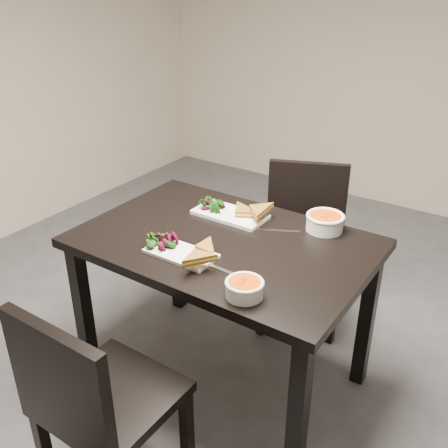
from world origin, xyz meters
name	(u,v)px	position (x,y,z in m)	size (l,w,h in m)	color
ground	(288,420)	(0.00, 0.00, 0.00)	(5.00, 5.00, 0.00)	#47474C
table	(224,259)	(-0.38, 0.07, 0.65)	(1.20, 0.80, 0.75)	black
chair_near	(93,400)	(-0.39, -0.69, 0.48)	(0.42, 0.42, 0.85)	black
chair_far	(304,234)	(-0.33, 0.76, 0.48)	(0.55, 0.55, 0.85)	black
plate_near	(181,253)	(-0.45, -0.14, 0.76)	(0.28, 0.14, 0.01)	white
sandwich_near	(196,250)	(-0.38, -0.12, 0.79)	(0.14, 0.11, 0.05)	#AD7C24
salad_near	(161,241)	(-0.55, -0.14, 0.78)	(0.09, 0.08, 0.04)	black
soup_bowl_near	(244,288)	(-0.09, -0.23, 0.78)	(0.14, 0.14, 0.06)	white
cutlery_near	(220,269)	(-0.26, -0.14, 0.75)	(0.18, 0.02, 0.00)	silver
plate_far	(230,214)	(-0.48, 0.26, 0.76)	(0.33, 0.17, 0.02)	white
sandwich_far	(240,212)	(-0.41, 0.25, 0.79)	(0.17, 0.12, 0.05)	#AD7C24
salad_far	(212,203)	(-0.58, 0.26, 0.79)	(0.10, 0.09, 0.05)	black
soup_bowl_far	(325,221)	(-0.07, 0.38, 0.79)	(0.16, 0.16, 0.07)	white
cutlery_far	(279,231)	(-0.22, 0.26, 0.75)	(0.18, 0.02, 0.00)	silver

